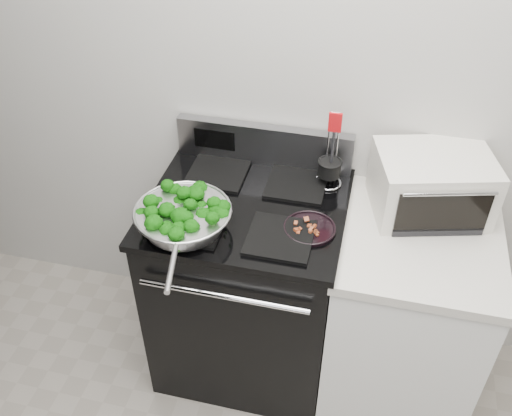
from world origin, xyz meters
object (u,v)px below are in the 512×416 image
(skillet, at_px, (183,218))
(utensil_holder, at_px, (329,172))
(bacon_plate, at_px, (310,226))
(toaster_oven, at_px, (431,184))
(gas_range, at_px, (248,284))

(skillet, relative_size, utensil_holder, 1.68)
(skillet, distance_m, bacon_plate, 0.47)
(bacon_plate, xyz_separation_m, toaster_oven, (0.43, 0.27, 0.08))
(gas_range, height_order, skillet, gas_range)
(bacon_plate, bearing_deg, gas_range, 160.19)
(gas_range, xyz_separation_m, skillet, (-0.19, -0.20, 0.52))
(skillet, height_order, utensil_holder, utensil_holder)
(bacon_plate, bearing_deg, utensil_holder, 84.70)
(skillet, xyz_separation_m, utensil_holder, (0.49, 0.41, 0.01))
(skillet, relative_size, toaster_oven, 1.15)
(gas_range, bearing_deg, toaster_oven, 13.88)
(gas_range, bearing_deg, utensil_holder, 34.97)
(gas_range, relative_size, toaster_oven, 2.26)
(bacon_plate, distance_m, toaster_oven, 0.51)
(utensil_holder, bearing_deg, toaster_oven, -5.77)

